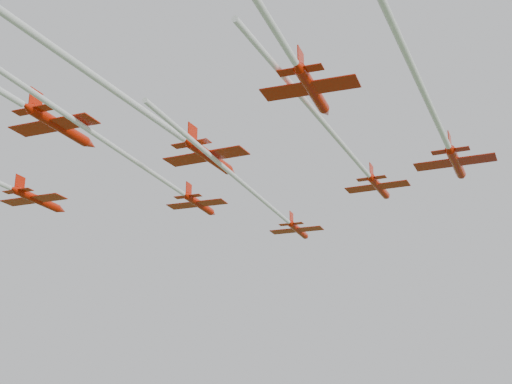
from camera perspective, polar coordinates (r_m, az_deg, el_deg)
The scene contains 6 objects.
jet_lead at distance 96.59m, azimuth 1.06°, elevation -1.09°, with size 15.69×52.69×2.40m.
jet_row2_left at distance 81.15m, azimuth -9.93°, elevation 2.65°, with size 18.58×64.17×2.42m.
jet_row2_right at distance 83.12m, azimuth 7.83°, elevation 2.72°, with size 12.04×48.77×2.45m.
jet_row3_mid at distance 68.76m, azimuth -10.00°, elevation 7.14°, with size 14.67×63.81×2.92m.
jet_row3_right at distance 58.63m, azimuth 13.11°, elevation 8.13°, with size 15.38×64.86×2.41m.
jet_row4_right at distance 53.72m, azimuth 0.65°, elevation 14.22°, with size 16.93×54.34×2.64m.
Camera 1 is at (42.76, -67.13, 24.75)m, focal length 50.00 mm.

